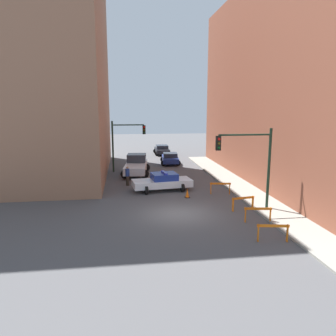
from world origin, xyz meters
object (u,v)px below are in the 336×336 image
object	(u,v)px
traffic_light_near	(252,157)
traffic_light_far	(123,139)
police_car	(163,182)
barrier_back	(243,201)
pedestrian_crossing	(128,176)
barrier_corner	(220,186)
traffic_cone	(187,193)
white_truck	(136,165)
parked_car_near	(170,158)
barrier_mid	(258,212)
parked_car_mid	(162,150)
barrier_front	(273,230)

from	to	relation	value
traffic_light_near	traffic_light_far	xyz separation A→B (m)	(-8.03, 13.99, -0.13)
police_car	barrier_back	size ratio (longest dim) A/B	3.09
pedestrian_crossing	barrier_corner	bearing A→B (deg)	109.38
traffic_light_near	traffic_cone	distance (m)	5.86
police_car	white_truck	size ratio (longest dim) A/B	0.88
parked_car_near	barrier_mid	distance (m)	20.30
traffic_light_far	pedestrian_crossing	world-z (taller)	traffic_light_far
parked_car_mid	pedestrian_crossing	bearing A→B (deg)	-105.10
parked_car_near	parked_car_mid	bearing A→B (deg)	95.36
traffic_light_far	traffic_light_near	bearing A→B (deg)	-60.13
barrier_mid	police_car	bearing A→B (deg)	119.68
white_truck	traffic_cone	size ratio (longest dim) A/B	8.53
traffic_light_near	barrier_back	bearing A→B (deg)	177.86
white_truck	barrier_mid	xyz separation A→B (m)	(6.44, -14.79, -0.29)
traffic_light_near	police_car	size ratio (longest dim) A/B	1.06
traffic_light_near	barrier_back	world-z (taller)	traffic_light_near
parked_car_mid	barrier_corner	distance (m)	21.65
white_truck	barrier_front	bearing A→B (deg)	-64.29
white_truck	barrier_mid	size ratio (longest dim) A/B	3.53
traffic_light_far	traffic_cone	distance (m)	11.87
parked_car_mid	traffic_light_far	bearing A→B (deg)	-113.71
barrier_front	barrier_mid	distance (m)	2.76
police_car	barrier_front	world-z (taller)	police_car
barrier_front	pedestrian_crossing	bearing A→B (deg)	118.50
parked_car_mid	barrier_mid	bearing A→B (deg)	-84.47
traffic_light_near	white_truck	distance (m)	14.52
police_car	barrier_back	world-z (taller)	police_car
barrier_back	barrier_corner	distance (m)	4.07
parked_car_near	traffic_light_far	bearing A→B (deg)	-138.82
barrier_front	barrier_corner	distance (m)	9.08
traffic_light_near	parked_car_near	xyz separation A→B (m)	(-2.66, 17.91, -2.86)
barrier_mid	white_truck	bearing A→B (deg)	113.54
pedestrian_crossing	barrier_back	xyz separation A→B (m)	(7.32, -7.86, -0.24)
white_truck	barrier_mid	world-z (taller)	white_truck
barrier_front	barrier_back	xyz separation A→B (m)	(0.33, 5.01, 0.00)
white_truck	police_car	bearing A→B (deg)	-68.09
parked_car_mid	barrier_front	world-z (taller)	parked_car_mid
traffic_light_far	parked_car_near	size ratio (longest dim) A/B	1.17
traffic_light_far	traffic_cone	xyz separation A→B (m)	(4.58, -10.51, -3.08)
pedestrian_crossing	barrier_front	xyz separation A→B (m)	(6.99, -12.87, -0.24)
traffic_light_near	parked_car_mid	xyz separation A→B (m)	(-2.71, 25.65, -2.86)
traffic_light_far	barrier_corner	xyz separation A→B (m)	(7.28, -9.90, -2.78)
police_car	pedestrian_crossing	xyz separation A→B (m)	(-2.76, 2.05, 0.14)
traffic_light_far	pedestrian_crossing	distance (m)	6.62
barrier_corner	barrier_back	bearing A→B (deg)	-85.82
pedestrian_crossing	barrier_back	size ratio (longest dim) A/B	1.05
parked_car_mid	traffic_cone	distance (m)	22.18
pedestrian_crossing	barrier_front	world-z (taller)	pedestrian_crossing
barrier_corner	traffic_cone	size ratio (longest dim) A/B	2.42
traffic_light_near	barrier_back	distance (m)	2.95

